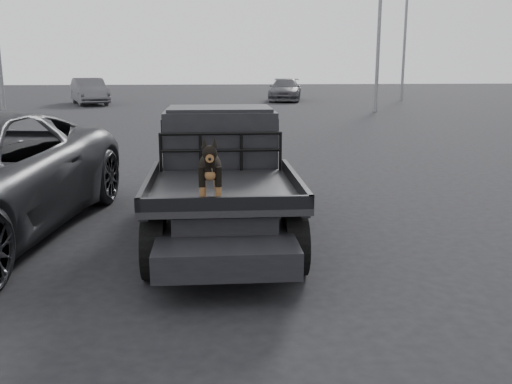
{
  "coord_description": "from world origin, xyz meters",
  "views": [
    {
      "loc": [
        0.12,
        -6.19,
        2.49
      ],
      "look_at": [
        0.58,
        -0.39,
        1.16
      ],
      "focal_mm": 40.0,
      "sensor_mm": 36.0,
      "label": 1
    }
  ],
  "objects_px": {
    "dog": "(210,171)",
    "distant_car_a": "(89,91)",
    "flatbed_ute": "(222,204)",
    "distant_car_b": "(285,90)"
  },
  "relations": [
    {
      "from": "dog",
      "to": "distant_car_a",
      "type": "relative_size",
      "value": 0.16
    },
    {
      "from": "flatbed_ute",
      "to": "distant_car_a",
      "type": "height_order",
      "value": "distant_car_a"
    },
    {
      "from": "dog",
      "to": "flatbed_ute",
      "type": "bearing_deg",
      "value": 84.85
    },
    {
      "from": "dog",
      "to": "distant_car_b",
      "type": "distance_m",
      "value": 31.6
    },
    {
      "from": "distant_car_b",
      "to": "dog",
      "type": "bearing_deg",
      "value": -88.69
    },
    {
      "from": "distant_car_a",
      "to": "distant_car_b",
      "type": "height_order",
      "value": "distant_car_a"
    },
    {
      "from": "distant_car_a",
      "to": "distant_car_b",
      "type": "relative_size",
      "value": 0.97
    },
    {
      "from": "dog",
      "to": "distant_car_b",
      "type": "bearing_deg",
      "value": 81.05
    },
    {
      "from": "dog",
      "to": "distant_car_a",
      "type": "bearing_deg",
      "value": 103.96
    },
    {
      "from": "flatbed_ute",
      "to": "distant_car_b",
      "type": "relative_size",
      "value": 1.1
    }
  ]
}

